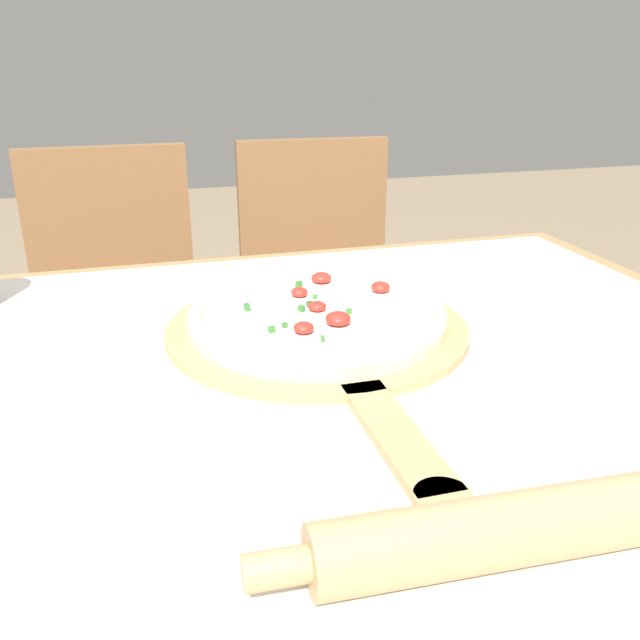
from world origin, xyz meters
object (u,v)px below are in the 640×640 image
at_px(rolling_pin, 517,528).
at_px(chair_left, 118,312).
at_px(pizza, 314,315).
at_px(chair_right, 320,293).
at_px(pizza_peel, 318,335).

relative_size(rolling_pin, chair_left, 0.46).
relative_size(pizza, chair_right, 0.39).
xyz_separation_m(pizza, rolling_pin, (0.03, -0.45, 0.00)).
relative_size(pizza_peel, chair_right, 0.69).
bearing_deg(rolling_pin, pizza, 93.57).
height_order(rolling_pin, chair_left, chair_left).
bearing_deg(chair_right, pizza_peel, -102.96).
xyz_separation_m(pizza, chair_left, (-0.27, 0.77, -0.25)).
height_order(pizza, rolling_pin, rolling_pin).
height_order(pizza, chair_left, chair_left).
height_order(pizza_peel, chair_left, chair_left).
distance_m(pizza, chair_right, 0.84).
distance_m(pizza, chair_left, 0.85).
relative_size(pizza_peel, rolling_pin, 1.51).
relative_size(pizza_peel, chair_left, 0.69).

